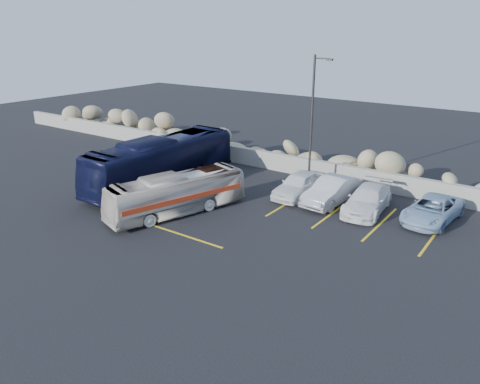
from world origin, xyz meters
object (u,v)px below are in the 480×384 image
Objects in this scene: vintage_bus at (177,194)px; car_b at (332,191)px; car_a at (299,184)px; car_d at (432,210)px; tour_coach at (162,161)px; car_c at (368,200)px; lamppost at (312,121)px.

vintage_bus reaches higher than car_b.
car_a is (4.10, 6.05, -0.36)m from vintage_bus.
car_a is at bearing 73.57° from vintage_bus.
tour_coach is at bearing -160.51° from car_d.
tour_coach is 8.67m from car_a.
tour_coach is 12.63m from car_c.
car_a is 0.96× the size of car_d.
vintage_bus is 1.74× the size of car_d.
tour_coach is 10.61m from car_b.
car_d is (11.46, 6.68, -0.46)m from vintage_bus.
car_b is 5.36m from car_d.
car_a is at bearing 22.42° from tour_coach.
car_d is at bearing 10.92° from car_b.
tour_coach is at bearing -151.65° from lamppost.
car_a is 0.96× the size of car_b.
car_c is at bearing 3.90° from car_b.
tour_coach reaches higher than car_d.
car_a is 7.39m from car_d.
car_a is (-0.01, -1.27, -3.57)m from lamppost.
car_c is 3.27m from car_d.
car_d is at bearing -4.96° from lamppost.
car_c is (2.11, -0.03, -0.06)m from car_b.
car_c is at bearing -16.70° from lamppost.
car_c is (8.25, 6.08, -0.41)m from vintage_bus.
vintage_bus is 13.28m from car_d.
tour_coach is 2.44× the size of car_d.
vintage_bus is 10.26m from car_c.
car_a is 4.15m from car_c.
vintage_bus reaches higher than car_d.
car_b is (2.02, -1.21, -3.56)m from lamppost.
tour_coach is 2.45× the size of car_b.
tour_coach is 2.55× the size of car_a.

